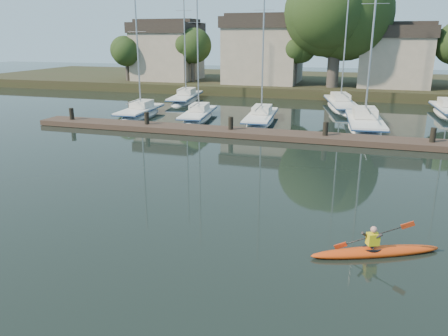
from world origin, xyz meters
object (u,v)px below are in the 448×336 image
(dock, at_px, (276,135))
(sailboat_7, at_px, (448,116))
(sailboat_3, at_px, (364,131))
(kayak, at_px, (375,250))
(sailboat_1, at_px, (198,120))
(sailboat_0, at_px, (140,118))
(sailboat_2, at_px, (261,123))
(sailboat_5, at_px, (186,103))
(sailboat_6, at_px, (340,110))

(dock, distance_m, sailboat_7, 17.68)
(dock, relative_size, sailboat_3, 2.38)
(sailboat_7, bearing_deg, dock, -135.80)
(kayak, distance_m, sailboat_7, 28.05)
(sailboat_1, xyz_separation_m, sailboat_7, (19.16, 7.85, -0.02))
(kayak, height_order, sailboat_3, sailboat_3)
(dock, distance_m, sailboat_0, 13.02)
(dock, height_order, sailboat_2, sailboat_2)
(sailboat_1, xyz_separation_m, sailboat_2, (4.98, 0.17, -0.00))
(sailboat_3, bearing_deg, dock, -141.77)
(kayak, relative_size, sailboat_0, 0.34)
(sailboat_2, height_order, sailboat_7, sailboat_2)
(kayak, distance_m, sailboat_3, 19.35)
(dock, xyz_separation_m, sailboat_3, (5.33, 5.00, -0.42))
(sailboat_3, height_order, sailboat_5, sailboat_5)
(kayak, xyz_separation_m, sailboat_2, (-7.74, 19.61, -0.32))
(sailboat_1, xyz_separation_m, sailboat_6, (10.45, 8.73, -0.02))
(sailboat_5, bearing_deg, dock, -57.29)
(dock, xyz_separation_m, sailboat_0, (-12.07, 4.87, -0.39))
(kayak, bearing_deg, dock, 86.73)
(kayak, bearing_deg, sailboat_6, 70.05)
(sailboat_3, distance_m, sailboat_6, 9.05)
(kayak, height_order, sailboat_0, sailboat_0)
(sailboat_1, bearing_deg, kayak, -63.76)
(kayak, relative_size, sailboat_6, 0.24)
(sailboat_1, bearing_deg, sailboat_2, -5.00)
(sailboat_0, relative_size, sailboat_1, 0.92)
(kayak, height_order, sailboat_1, sailboat_1)
(kayak, xyz_separation_m, sailboat_7, (6.44, 27.29, -0.35))
(sailboat_7, bearing_deg, kayak, -106.19)
(sailboat_6, bearing_deg, sailboat_1, -151.90)
(sailboat_6, height_order, sailboat_7, sailboat_6)
(sailboat_0, relative_size, sailboat_3, 0.80)
(dock, height_order, sailboat_5, sailboat_5)
(sailboat_3, bearing_deg, sailboat_1, 174.58)
(sailboat_1, bearing_deg, dock, -42.52)
(sailboat_2, xyz_separation_m, sailboat_7, (14.18, 7.68, -0.02))
(sailboat_1, height_order, sailboat_3, sailboat_3)
(sailboat_2, bearing_deg, sailboat_0, 178.22)
(sailboat_0, height_order, sailboat_5, sailboat_5)
(dock, height_order, sailboat_6, sailboat_6)
(sailboat_0, height_order, sailboat_6, sailboat_6)
(sailboat_1, height_order, sailboat_2, sailboat_2)
(dock, distance_m, sailboat_1, 8.78)
(sailboat_0, bearing_deg, sailboat_3, -3.13)
(dock, bearing_deg, kayak, -68.71)
(kayak, relative_size, sailboat_1, 0.31)
(sailboat_2, bearing_deg, sailboat_1, 177.86)
(sailboat_1, height_order, sailboat_7, sailboat_7)
(sailboat_0, xyz_separation_m, sailboat_3, (17.39, 0.13, -0.03))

